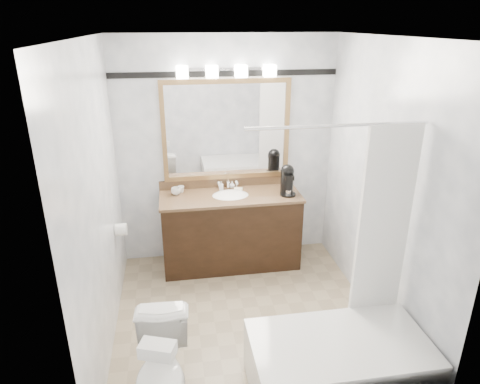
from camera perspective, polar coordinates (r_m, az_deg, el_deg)
name	(u,v)px	position (r m, az deg, el deg)	size (l,w,h in m)	color
room	(247,196)	(3.56, 0.94, -0.55)	(2.42, 2.62, 2.52)	gray
vanity	(231,229)	(4.81, -1.25, -4.90)	(1.53, 0.58, 0.97)	black
mirror	(226,131)	(4.69, -1.82, 8.19)	(1.40, 0.04, 1.10)	#A37A49
vanity_light_bar	(226,71)	(4.53, -1.82, 15.83)	(1.02, 0.14, 0.12)	silver
accent_stripe	(226,74)	(4.60, -1.93, 15.50)	(2.40, 0.01, 0.06)	black
bathtub	(340,357)	(3.49, 13.25, -20.64)	(1.30, 0.75, 1.96)	white
tp_roll	(121,229)	(4.38, -15.59, -4.83)	(0.12, 0.12, 0.11)	white
toilet	(162,373)	(3.25, -10.35, -22.70)	(0.39, 0.68, 0.69)	white
tissue_box	(158,350)	(2.83, -10.94, -19.93)	(0.22, 0.12, 0.09)	white
coffee_maker	(287,179)	(4.65, 6.31, 1.75)	(0.17, 0.22, 0.33)	black
cup_left	(176,191)	(4.69, -8.55, 0.11)	(0.10, 0.10, 0.08)	white
cup_right	(181,189)	(4.75, -7.87, 0.36)	(0.07, 0.07, 0.07)	white
soap_bottle_a	(221,186)	(4.77, -2.53, 0.84)	(0.04, 0.05, 0.10)	white
soap_bottle_b	(232,185)	(4.83, -1.07, 0.99)	(0.06, 0.06, 0.08)	white
soap_bar	(238,189)	(4.76, -0.25, 0.36)	(0.09, 0.06, 0.03)	beige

